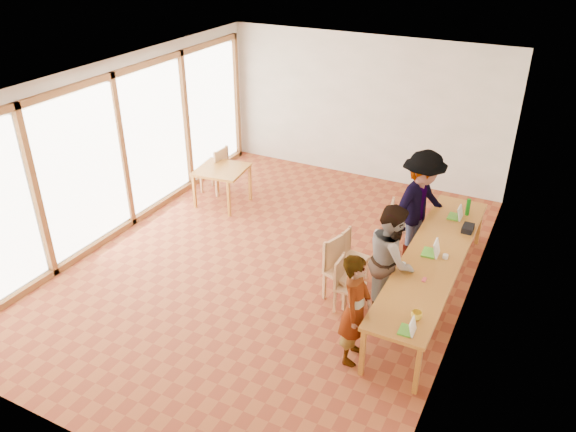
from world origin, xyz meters
name	(u,v)px	position (x,y,z in m)	size (l,w,h in m)	color
ground	(273,264)	(0.00, 0.00, 0.00)	(8.00, 8.00, 0.00)	brown
wall_back	(364,108)	(0.00, 4.00, 1.50)	(6.00, 0.10, 3.00)	silver
wall_front	(72,336)	(0.00, -4.00, 1.50)	(6.00, 0.10, 3.00)	silver
wall_right	(475,224)	(3.00, 0.00, 1.50)	(0.10, 8.00, 3.00)	silver
window_wall	(121,148)	(-2.96, 0.00, 1.50)	(0.10, 8.00, 3.00)	white
ceiling	(271,80)	(0.00, 0.00, 3.02)	(6.00, 8.00, 0.04)	white
communal_table	(434,258)	(2.50, 0.23, 0.70)	(0.80, 4.00, 0.75)	#BC7629
side_table	(222,172)	(-1.91, 1.47, 0.67)	(0.90, 0.90, 0.75)	#BC7629
chair_near	(345,279)	(1.45, -0.56, 0.50)	(0.39, 0.39, 0.43)	tan
chair_mid	(339,262)	(1.26, -0.33, 0.59)	(0.57, 0.57, 0.51)	tan
chair_far	(349,251)	(1.23, 0.16, 0.50)	(0.43, 0.43, 0.44)	tan
chair_empty	(396,220)	(1.58, 1.43, 0.51)	(0.46, 0.46, 0.45)	tan
chair_spare	(218,166)	(-2.27, 1.86, 0.59)	(0.47, 0.47, 0.51)	tan
person_near	(355,309)	(1.95, -1.47, 0.76)	(0.56, 0.37, 1.53)	gray
person_mid	(391,260)	(2.03, -0.31, 0.84)	(0.82, 0.64, 1.68)	gray
person_far	(420,206)	(1.99, 1.30, 0.93)	(1.21, 0.69, 1.87)	gray
laptop_near	(409,329)	(2.65, -1.57, 0.80)	(0.19, 0.22, 0.18)	#57B82C
laptop_mid	(433,251)	(2.47, 0.24, 0.81)	(0.24, 0.28, 0.22)	#57B82C
laptop_far	(457,215)	(2.54, 1.51, 0.81)	(0.21, 0.25, 0.21)	#57B82C
yellow_mug	(417,315)	(2.66, -1.30, 0.80)	(0.14, 0.14, 0.11)	yellow
green_bottle	(468,207)	(2.66, 1.69, 0.89)	(0.07, 0.07, 0.28)	#157F18
clear_glass	(403,266)	(2.20, -0.30, 0.80)	(0.07, 0.07, 0.09)	silver
condiment_cup	(445,257)	(2.66, 0.22, 0.78)	(0.08, 0.08, 0.06)	white
pink_phone	(424,280)	(2.54, -0.45, 0.76)	(0.05, 0.10, 0.01)	#CE3E4E
black_pouch	(468,228)	(2.78, 1.16, 0.80)	(0.16, 0.26, 0.09)	black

